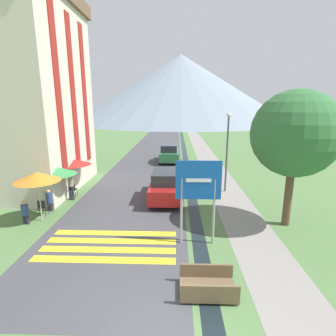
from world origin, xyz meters
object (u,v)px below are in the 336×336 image
at_px(footbridge, 208,286).
at_px(cafe_chair_far_right, 73,189).
at_px(person_standing_terrace, 71,184).
at_px(streetlamp, 227,146).
at_px(cafe_umbrella_front_orange, 37,177).
at_px(tree_by_path, 295,134).
at_px(road_sign, 198,189).
at_px(cafe_chair_far_left, 64,190).
at_px(cafe_umbrella_rear_red, 74,162).
at_px(parked_car_near, 166,185).
at_px(person_seated_near, 49,199).
at_px(cafe_chair_near_right, 43,206).
at_px(cafe_chair_middle, 53,197).
at_px(cafe_umbrella_middle_green, 55,171).
at_px(person_seated_far, 25,211).
at_px(parked_car_far, 169,153).
at_px(hotel_building, 28,86).

relative_size(footbridge, cafe_chair_far_right, 2.00).
bearing_deg(person_standing_terrace, streetlamp, 11.73).
relative_size(cafe_umbrella_front_orange, tree_by_path, 0.40).
bearing_deg(road_sign, footbridge, -87.98).
bearing_deg(cafe_umbrella_front_orange, cafe_chair_far_left, 94.09).
bearing_deg(cafe_umbrella_rear_red, streetlamp, 1.48).
height_order(parked_car_near, person_seated_near, parked_car_near).
relative_size(footbridge, cafe_chair_near_right, 2.00).
relative_size(cafe_chair_middle, cafe_umbrella_middle_green, 0.37).
height_order(parked_car_near, cafe_umbrella_front_orange, cafe_umbrella_front_orange).
distance_m(footbridge, person_seated_far, 9.42).
height_order(cafe_chair_far_left, person_seated_near, person_seated_near).
bearing_deg(cafe_umbrella_rear_red, parked_car_far, 57.67).
xyz_separation_m(person_seated_far, person_standing_terrace, (0.91, 3.37, 0.34)).
relative_size(person_standing_terrace, streetlamp, 0.34).
distance_m(person_seated_far, streetlamp, 12.07).
bearing_deg(cafe_chair_far_left, parked_car_near, 17.93).
height_order(cafe_chair_far_left, cafe_chair_far_right, same).
xyz_separation_m(person_seated_near, streetlamp, (10.15, 3.72, 2.39)).
bearing_deg(person_standing_terrace, cafe_umbrella_front_orange, -96.37).
height_order(person_seated_near, streetlamp, streetlamp).
bearing_deg(parked_car_near, cafe_chair_middle, -168.66).
xyz_separation_m(parked_car_near, cafe_chair_near_right, (-6.32, -2.70, -0.40)).
relative_size(cafe_umbrella_front_orange, person_standing_terrace, 1.44).
relative_size(parked_car_far, person_seated_far, 3.41).
xyz_separation_m(cafe_chair_middle, cafe_chair_far_left, (0.12, 1.26, 0.00)).
height_order(cafe_chair_far_right, person_seated_far, person_seated_far).
bearing_deg(tree_by_path, footbridge, -131.21).
relative_size(hotel_building, parked_car_near, 2.84).
height_order(parked_car_far, cafe_umbrella_middle_green, cafe_umbrella_middle_green).
distance_m(footbridge, cafe_umbrella_front_orange, 9.35).
relative_size(streetlamp, tree_by_path, 0.82).
bearing_deg(parked_car_near, person_seated_near, -161.59).
relative_size(cafe_umbrella_rear_red, person_seated_far, 1.82).
distance_m(hotel_building, footbridge, 16.20).
height_order(cafe_chair_near_right, person_seated_far, person_seated_far).
bearing_deg(cafe_chair_near_right, road_sign, -43.32).
distance_m(cafe_chair_far_right, streetlamp, 10.21).
relative_size(footbridge, person_seated_near, 1.39).
xyz_separation_m(person_seated_far, tree_by_path, (12.55, 0.37, 3.69)).
height_order(hotel_building, footbridge, hotel_building).
height_order(footbridge, cafe_chair_near_right, cafe_chair_near_right).
bearing_deg(person_seated_near, cafe_chair_far_left, 91.33).
distance_m(road_sign, person_seated_near, 8.55).
relative_size(parked_car_far, person_seated_near, 3.40).
relative_size(hotel_building, parked_car_far, 3.06).
bearing_deg(person_standing_terrace, hotel_building, 143.35).
bearing_deg(person_seated_far, road_sign, -10.70).
height_order(cafe_umbrella_front_orange, tree_by_path, tree_by_path).
bearing_deg(person_seated_far, parked_car_near, 29.34).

